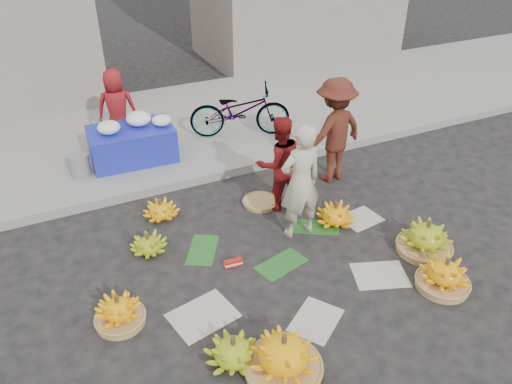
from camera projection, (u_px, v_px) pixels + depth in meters
name	position (u px, v px, depth m)	size (l,w,h in m)	color
ground	(281.00, 253.00, 6.49)	(80.00, 80.00, 0.00)	black
curb	(218.00, 172.00, 8.14)	(40.00, 0.25, 0.15)	gray
sidewalk	(179.00, 125.00, 9.75)	(40.00, 4.00, 0.12)	gray
newspaper_scatter	(313.00, 292.00, 5.87)	(3.20, 1.80, 0.00)	beige
banana_leaves	(267.00, 246.00, 6.60)	(2.00, 1.00, 0.00)	#1C561E
banana_bunch_0	(119.00, 312.00, 5.39)	(0.60, 0.60, 0.39)	#A27744
banana_bunch_1	(233.00, 351.00, 4.95)	(0.69, 0.69, 0.34)	#7A9A16
banana_bunch_2	(284.00, 356.00, 4.81)	(0.79, 0.79, 0.51)	#A27744
banana_bunch_3	(444.00, 275.00, 5.86)	(0.70, 0.70, 0.43)	#A27744
banana_bunch_4	(426.00, 238.00, 6.42)	(0.80, 0.80, 0.48)	#A27744
banana_bunch_5	(335.00, 214.00, 6.99)	(0.64, 0.64, 0.34)	#FFB30C
banana_bunch_6	(148.00, 244.00, 6.45)	(0.56, 0.56, 0.30)	#7A9A16
banana_bunch_7	(161.00, 210.00, 7.11)	(0.59, 0.59, 0.31)	#FFB30C
basket_spare	(260.00, 202.00, 7.46)	(0.50, 0.50, 0.06)	#A27744
incense_stack	(233.00, 263.00, 6.24)	(0.23, 0.07, 0.09)	red
vendor_cream	(301.00, 182.00, 6.45)	(0.59, 0.39, 1.62)	beige
vendor_red	(279.00, 164.00, 7.07)	(0.69, 0.54, 1.42)	maroon
man_striped	(334.00, 131.00, 7.68)	(1.09, 0.63, 1.68)	maroon
flower_table	(132.00, 142.00, 8.26)	(1.39, 0.90, 0.79)	#1921A8
grey_bucket	(80.00, 165.00, 7.88)	(0.32, 0.32, 0.36)	slate
flower_vendor	(117.00, 108.00, 8.54)	(0.67, 0.44, 1.37)	maroon
bicycle	(240.00, 111.00, 8.99)	(1.81, 0.63, 0.95)	gray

